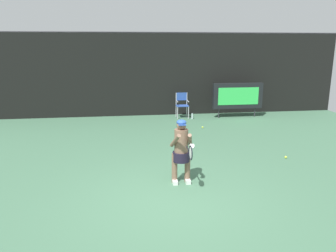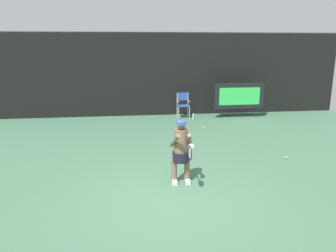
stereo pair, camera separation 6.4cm
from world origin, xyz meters
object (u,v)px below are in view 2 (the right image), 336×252
(umpire_chair, at_px, (183,104))
(tennis_racket, at_px, (190,153))
(tennis_ball_spare, at_px, (203,127))
(tennis_player, at_px, (181,149))
(water_bottle, at_px, (193,116))
(scoreboard, at_px, (239,96))
(tennis_ball_loose, at_px, (286,157))

(umpire_chair, distance_m, tennis_racket, 7.60)
(tennis_ball_spare, bearing_deg, tennis_player, -109.26)
(water_bottle, bearing_deg, tennis_player, -104.22)
(tennis_racket, distance_m, tennis_ball_spare, 5.80)
(tennis_player, relative_size, tennis_ball_spare, 21.78)
(umpire_chair, bearing_deg, scoreboard, -6.60)
(tennis_racket, relative_size, tennis_ball_spare, 8.85)
(tennis_racket, xyz_separation_m, tennis_ball_loose, (3.12, 1.80, -0.88))
(umpire_chair, distance_m, tennis_player, 7.04)
(tennis_player, bearing_deg, scoreboard, 61.00)
(scoreboard, relative_size, tennis_player, 1.49)
(umpire_chair, height_order, water_bottle, umpire_chair)
(tennis_player, xyz_separation_m, tennis_ball_loose, (3.20, 1.22, -0.77))
(scoreboard, relative_size, tennis_ball_loose, 32.35)
(scoreboard, height_order, tennis_racket, scoreboard)
(tennis_player, bearing_deg, tennis_ball_loose, 20.91)
(tennis_ball_loose, distance_m, tennis_ball_spare, 3.98)
(umpire_chair, xyz_separation_m, tennis_ball_spare, (0.44, -2.01, -0.58))
(scoreboard, xyz_separation_m, tennis_ball_spare, (-1.97, -1.73, -0.91))
(water_bottle, xyz_separation_m, tennis_racket, (-1.58, -7.17, 0.79))
(water_bottle, xyz_separation_m, tennis_player, (-1.67, -6.59, 0.69))
(tennis_player, xyz_separation_m, tennis_ball_spare, (1.72, 4.92, -0.77))
(tennis_ball_loose, height_order, tennis_ball_spare, same)
(tennis_racket, height_order, tennis_ball_loose, tennis_racket)
(umpire_chair, height_order, tennis_racket, umpire_chair)
(water_bottle, height_order, tennis_racket, tennis_racket)
(tennis_player, bearing_deg, tennis_ball_spare, 70.74)
(tennis_ball_spare, bearing_deg, tennis_racket, -106.53)
(umpire_chair, height_order, tennis_ball_spare, umpire_chair)
(scoreboard, bearing_deg, umpire_chair, 173.40)
(tennis_racket, bearing_deg, tennis_ball_loose, 10.07)
(scoreboard, xyz_separation_m, tennis_racket, (-3.60, -7.23, -0.04))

